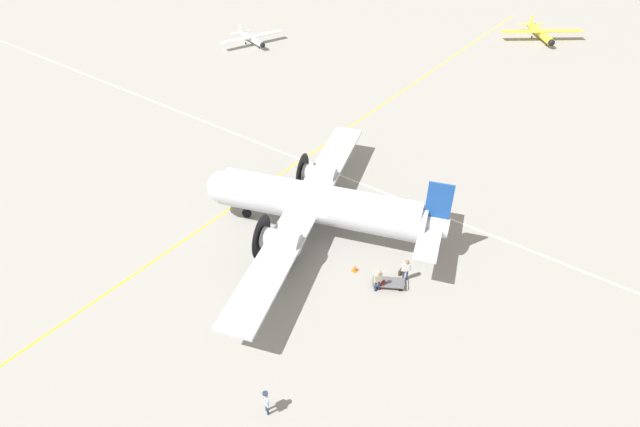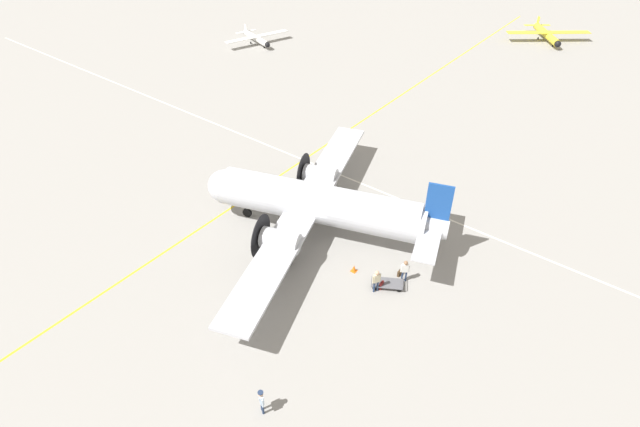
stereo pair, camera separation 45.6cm
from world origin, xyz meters
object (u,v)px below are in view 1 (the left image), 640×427
at_px(airliner_main, 314,202).
at_px(ramp_agent, 406,268).
at_px(crew_foreground, 266,400).
at_px(suitcase_upright_spare, 383,284).
at_px(suitcase_near_door, 401,271).
at_px(light_aircraft_taxiing, 541,33).
at_px(passenger_boarding, 378,278).
at_px(baggage_cart, 389,283).
at_px(traffic_cone, 355,268).
at_px(light_aircraft_distant, 252,39).

distance_m(airliner_main, ramp_agent, 7.72).
bearing_deg(crew_foreground, suitcase_upright_spare, -60.30).
xyz_separation_m(suitcase_near_door, suitcase_upright_spare, (1.75, -0.32, 0.06)).
distance_m(suitcase_upright_spare, light_aircraft_taxiing, 53.40).
distance_m(passenger_boarding, baggage_cart, 1.15).
bearing_deg(traffic_cone, light_aircraft_distant, -128.85).
relative_size(passenger_boarding, suitcase_near_door, 3.41).
bearing_deg(light_aircraft_taxiing, airliner_main, -38.50).
bearing_deg(suitcase_near_door, light_aircraft_distant, -125.38).
bearing_deg(suitcase_upright_spare, crew_foreground, -1.21).
height_order(crew_foreground, light_aircraft_taxiing, light_aircraft_taxiing).
height_order(passenger_boarding, baggage_cart, passenger_boarding).
xyz_separation_m(suitcase_upright_spare, baggage_cart, (-0.37, 0.21, -0.00)).
bearing_deg(suitcase_near_door, suitcase_upright_spare, -10.32).
relative_size(airliner_main, traffic_cone, 47.29).
distance_m(ramp_agent, suitcase_upright_spare, 1.80).
bearing_deg(suitcase_upright_spare, traffic_cone, -96.36).
relative_size(suitcase_near_door, suitcase_upright_spare, 0.85).
height_order(passenger_boarding, light_aircraft_distant, light_aircraft_distant).
distance_m(airliner_main, suitcase_upright_spare, 7.41).
xyz_separation_m(baggage_cart, traffic_cone, (0.12, -2.44, -0.05)).
xyz_separation_m(airliner_main, crew_foreground, (12.57, 6.57, -1.47)).
distance_m(passenger_boarding, suitcase_upright_spare, 0.88).
distance_m(passenger_boarding, light_aircraft_distant, 46.71).
bearing_deg(airliner_main, passenger_boarding, 141.74).
xyz_separation_m(passenger_boarding, ramp_agent, (-1.85, 0.93, -0.02)).
bearing_deg(airliner_main, ramp_agent, 157.45).
xyz_separation_m(crew_foreground, passenger_boarding, (-10.23, 0.06, 0.01)).
relative_size(suitcase_upright_spare, traffic_cone, 1.22).
bearing_deg(suitcase_near_door, ramp_agent, 55.69).
distance_m(ramp_agent, traffic_cone, 3.33).
xyz_separation_m(suitcase_near_door, traffic_cone, (1.50, -2.55, 0.01)).
height_order(suitcase_near_door, suitcase_upright_spare, suitcase_upright_spare).
relative_size(suitcase_upright_spare, light_aircraft_distant, 0.07).
height_order(airliner_main, light_aircraft_taxiing, airliner_main).
relative_size(light_aircraft_distant, traffic_cone, 18.22).
bearing_deg(airliner_main, traffic_cone, 140.88).
bearing_deg(baggage_cart, suitcase_upright_spare, 30.41).
relative_size(baggage_cart, light_aircraft_taxiing, 0.23).
bearing_deg(airliner_main, baggage_cart, 148.59).
xyz_separation_m(passenger_boarding, light_aircraft_distant, (-28.68, -36.86, -0.27)).
relative_size(baggage_cart, traffic_cone, 4.51).
bearing_deg(baggage_cart, light_aircraft_distant, -66.82).
bearing_deg(suitcase_upright_spare, light_aircraft_taxiing, -172.81).
height_order(ramp_agent, traffic_cone, ramp_agent).
height_order(passenger_boarding, ramp_agent, passenger_boarding).
relative_size(ramp_agent, traffic_cone, 3.45).
height_order(airliner_main, crew_foreground, airliner_main).
distance_m(suitcase_upright_spare, baggage_cart, 0.43).
bearing_deg(ramp_agent, light_aircraft_taxiing, -120.88).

